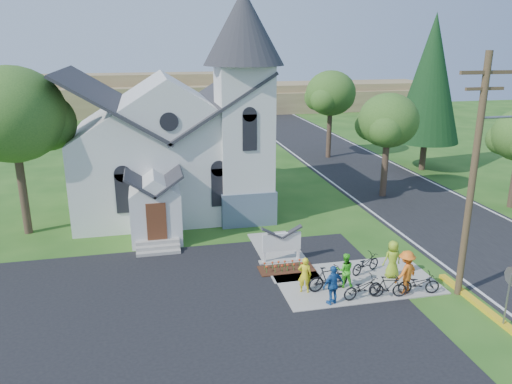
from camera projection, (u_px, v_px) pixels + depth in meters
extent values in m
plane|color=#225017|center=(328.00, 290.00, 21.55)|extent=(120.00, 120.00, 0.00)
cube|color=black|center=(166.00, 336.00, 18.21)|extent=(20.00, 16.00, 0.02)
cube|color=black|center=(383.00, 183.00, 37.63)|extent=(8.00, 90.00, 0.02)
cube|color=#9C968D|center=(355.00, 281.00, 22.32)|extent=(7.00, 4.00, 0.05)
cube|color=silver|center=(168.00, 169.00, 31.69)|extent=(11.00, 9.00, 5.00)
cube|color=slate|center=(245.00, 202.00, 29.95)|extent=(3.20, 3.20, 2.00)
cube|color=silver|center=(244.00, 145.00, 28.92)|extent=(3.00, 3.00, 9.00)
cone|color=#27272C|center=(243.00, 27.00, 27.02)|extent=(4.50, 4.50, 4.00)
cube|color=silver|center=(156.00, 216.00, 26.48)|extent=(2.60, 2.40, 2.80)
cube|color=#5B2E1A|center=(157.00, 222.00, 25.31)|extent=(1.00, 0.10, 2.00)
cube|color=#9C968D|center=(281.00, 261.00, 24.27)|extent=(2.20, 0.40, 0.10)
cube|color=white|center=(264.00, 253.00, 23.94)|extent=(0.12, 0.12, 1.00)
cube|color=white|center=(298.00, 250.00, 24.30)|extent=(0.12, 0.12, 1.00)
cube|color=white|center=(282.00, 242.00, 23.97)|extent=(1.90, 0.14, 0.90)
cube|color=#351C0E|center=(286.00, 269.00, 23.43)|extent=(2.60, 1.10, 0.07)
cylinder|color=#453522|center=(472.00, 181.00, 19.79)|extent=(0.28, 0.28, 10.00)
cube|color=#453522|center=(487.00, 72.00, 18.56)|extent=(2.20, 0.14, 0.14)
cube|color=#453522|center=(485.00, 89.00, 18.74)|extent=(1.60, 0.12, 0.12)
cylinder|color=gray|center=(506.00, 117.00, 19.29)|extent=(2.20, 0.10, 0.10)
cylinder|color=gray|center=(507.00, 301.00, 18.44)|extent=(0.07, 0.07, 2.20)
cylinder|color=#B21414|center=(512.00, 277.00, 18.16)|extent=(0.04, 0.76, 0.76)
cylinder|color=#3A291F|center=(23.00, 190.00, 27.22)|extent=(0.44, 0.44, 4.95)
ellipsoid|color=#2F571E|center=(12.00, 114.00, 26.00)|extent=(5.60, 5.60, 5.04)
cylinder|color=#3A291F|center=(385.00, 167.00, 33.93)|extent=(0.44, 0.44, 4.05)
ellipsoid|color=#2F571E|center=(388.00, 120.00, 32.98)|extent=(4.00, 4.00, 3.60)
cylinder|color=#3A291F|center=(329.00, 133.00, 45.16)|extent=(0.44, 0.44, 4.50)
ellipsoid|color=#2F571E|center=(331.00, 93.00, 44.11)|extent=(4.40, 4.40, 3.96)
cylinder|color=#3A291F|center=(423.00, 155.00, 41.13)|extent=(0.50, 0.50, 2.40)
cone|color=black|center=(431.00, 79.00, 39.31)|extent=(5.20, 5.20, 10.00)
cube|color=olive|center=(234.00, 98.00, 74.46)|extent=(60.00, 8.00, 4.00)
cube|color=olive|center=(124.00, 94.00, 72.74)|extent=(30.00, 6.00, 5.60)
cube|color=olive|center=(339.00, 100.00, 76.09)|extent=(25.00, 6.00, 3.00)
imported|color=yellow|center=(305.00, 275.00, 21.08)|extent=(0.68, 0.57, 1.59)
imported|color=black|center=(363.00, 288.00, 20.67)|extent=(1.88, 0.92, 0.95)
imported|color=#47DC29|center=(345.00, 270.00, 21.56)|extent=(0.86, 0.74, 1.55)
imported|color=black|center=(328.00, 278.00, 21.29)|extent=(1.90, 0.73, 1.11)
imported|color=#205AA3|center=(333.00, 285.00, 20.12)|extent=(1.06, 0.68, 1.68)
imported|color=black|center=(365.00, 264.00, 22.94)|extent=(1.80, 1.23, 0.90)
imported|color=orange|center=(406.00, 272.00, 20.94)|extent=(1.42, 1.16, 1.92)
imported|color=black|center=(388.00, 287.00, 20.74)|extent=(1.62, 0.75, 0.94)
imported|color=#91BA22|center=(393.00, 259.00, 22.39)|extent=(0.87, 0.58, 1.75)
imported|color=black|center=(419.00, 283.00, 21.03)|extent=(1.86, 0.91, 0.93)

